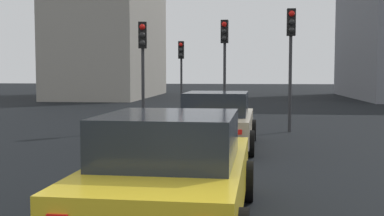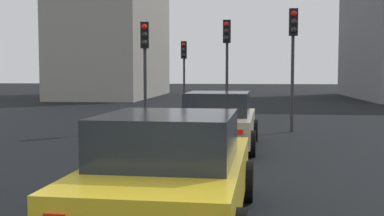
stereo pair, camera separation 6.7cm
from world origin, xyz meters
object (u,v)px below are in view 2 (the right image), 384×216
at_px(traffic_light_far_right, 145,53).
at_px(car_yellow_second, 171,172).
at_px(traffic_light_near_left, 293,44).
at_px(traffic_light_near_right, 184,61).
at_px(car_beige_lead, 219,121).
at_px(traffic_light_far_left, 227,49).

bearing_deg(traffic_light_far_right, car_yellow_second, 5.33).
bearing_deg(traffic_light_near_left, traffic_light_near_right, -152.35).
relative_size(car_beige_lead, traffic_light_near_left, 1.08).
distance_m(car_beige_lead, traffic_light_near_right, 12.62).
xyz_separation_m(traffic_light_near_right, traffic_light_far_left, (-5.88, -2.49, 0.31)).
xyz_separation_m(car_yellow_second, traffic_light_far_left, (13.15, -0.13, 2.20)).
distance_m(car_beige_lead, traffic_light_far_right, 4.89).
xyz_separation_m(car_yellow_second, traffic_light_near_left, (10.52, -2.47, 2.25)).
distance_m(car_yellow_second, traffic_light_far_left, 13.33).
distance_m(car_beige_lead, car_yellow_second, 6.83).
height_order(car_beige_lead, traffic_light_far_right, traffic_light_far_right).
bearing_deg(traffic_light_far_right, traffic_light_near_right, 170.13).
xyz_separation_m(car_beige_lead, traffic_light_near_left, (3.69, -2.26, 2.25)).
bearing_deg(car_yellow_second, traffic_light_far_left, 1.31).
bearing_deg(traffic_light_near_right, traffic_light_far_left, 25.10).
bearing_deg(traffic_light_near_right, traffic_light_near_left, 31.71).
bearing_deg(traffic_light_far_right, car_beige_lead, 29.58).
height_order(traffic_light_near_left, traffic_light_near_right, traffic_light_near_left).
bearing_deg(car_yellow_second, traffic_light_near_right, 8.93).
xyz_separation_m(traffic_light_near_left, traffic_light_near_right, (8.52, 4.82, -0.36)).
bearing_deg(car_beige_lead, traffic_light_far_left, 2.71).
bearing_deg(traffic_light_near_right, car_beige_lead, 14.05).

